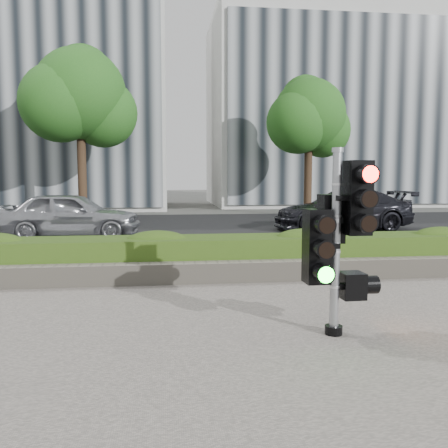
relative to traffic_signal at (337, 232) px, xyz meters
The scene contains 13 objects.
ground 1.70m from the traffic_signal, 134.43° to the left, with size 120.00×120.00×0.00m, color #51514C.
sidewalk 2.18m from the traffic_signal, 117.68° to the right, with size 16.00×11.00×0.03m, color #9E9389.
road 10.97m from the traffic_signal, 94.49° to the left, with size 60.00×13.00×0.02m, color black.
curb 4.26m from the traffic_signal, 101.99° to the left, with size 60.00×0.25×0.12m, color gray.
stone_wall 3.06m from the traffic_signal, 107.13° to the left, with size 12.00×0.32×0.34m, color gray.
hedge 3.62m from the traffic_signal, 104.02° to the left, with size 12.00×1.00×0.68m, color #598328.
building_left 26.59m from the traffic_signal, 112.43° to the left, with size 16.00×9.00×15.00m, color #B7B7B2.
building_right 28.20m from the traffic_signal, 68.59° to the left, with size 18.00×10.00×12.00m, color #B7B7B2.
tree_left 16.79m from the traffic_signal, 109.20° to the left, with size 4.61×4.03×7.34m.
tree_right 17.38m from the traffic_signal, 74.26° to the left, with size 4.10×3.58×6.53m.
traffic_signal is the anchor object (origin of this frame).
car_silver 10.32m from the traffic_signal, 116.78° to the left, with size 1.59×3.95×1.35m, color #ABADB3.
car_dark 10.99m from the traffic_signal, 68.70° to the left, with size 1.88×4.62×1.34m, color black.
Camera 1 is at (-1.02, -5.89, 1.79)m, focal length 38.00 mm.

